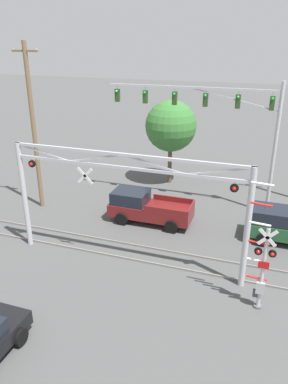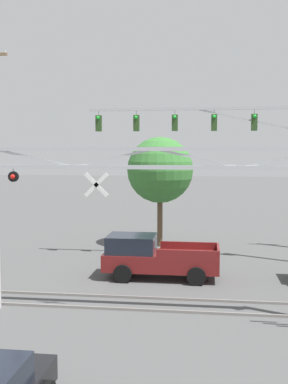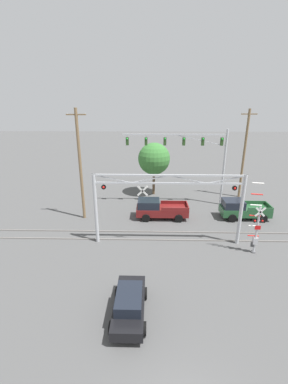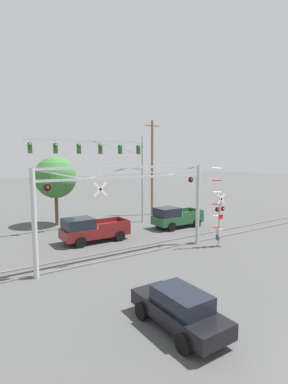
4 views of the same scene
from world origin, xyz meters
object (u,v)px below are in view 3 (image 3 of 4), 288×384
object	(u,v)px
crossing_signal_mast	(256,230)
utility_pole_right	(244,154)
traffic_signal_span	(196,152)
background_tree_beyond_span	(154,159)
pickup_truck_lead	(159,209)
pickup_truck_following	(242,209)
sedan_waiting	(129,303)
crossing_gantry	(168,199)
utility_pole_left	(80,165)

from	to	relation	value
crossing_signal_mast	utility_pole_right	bearing A→B (deg)	76.77
traffic_signal_span	background_tree_beyond_span	distance (m)	5.82
traffic_signal_span	pickup_truck_lead	bearing A→B (deg)	-136.50
pickup_truck_lead	background_tree_beyond_span	xyz separation A→B (m)	(-0.45, 7.19, 3.62)
pickup_truck_following	traffic_signal_span	bearing A→B (deg)	139.73
pickup_truck_following	sedan_waiting	bearing A→B (deg)	-128.84
sedan_waiting	pickup_truck_lead	bearing A→B (deg)	81.12
crossing_signal_mast	sedan_waiting	distance (m)	11.36
traffic_signal_span	utility_pole_right	world-z (taller)	utility_pole_right
pickup_truck_lead	sedan_waiting	xyz separation A→B (m)	(-1.99, -12.77, -0.18)
utility_pole_right	background_tree_beyond_span	bearing A→B (deg)	176.28
crossing_signal_mast	pickup_truck_following	bearing A→B (deg)	79.41
pickup_truck_lead	utility_pole_right	world-z (taller)	utility_pole_right
crossing_gantry	pickup_truck_lead	size ratio (longest dim) A/B	2.31
sedan_waiting	utility_pole_right	distance (m)	23.28
traffic_signal_span	sedan_waiting	distance (m)	18.49
pickup_truck_following	sedan_waiting	size ratio (longest dim) A/B	1.12
traffic_signal_span	sedan_waiting	bearing A→B (deg)	-110.02
pickup_truck_following	utility_pole_left	distance (m)	16.67
crossing_gantry	utility_pole_left	bearing A→B (deg)	150.02
pickup_truck_lead	background_tree_beyond_span	bearing A→B (deg)	93.57
pickup_truck_lead	sedan_waiting	bearing A→B (deg)	-98.88
traffic_signal_span	crossing_signal_mast	bearing A→B (deg)	-72.65
crossing_signal_mast	crossing_gantry	bearing A→B (deg)	168.22
crossing_gantry	crossing_signal_mast	bearing A→B (deg)	-11.78
crossing_signal_mast	traffic_signal_span	size ratio (longest dim) A/B	0.51
pickup_truck_following	sedan_waiting	world-z (taller)	pickup_truck_following
traffic_signal_span	utility_pole_right	xyz separation A→B (m)	(6.15, 2.64, -0.72)
crossing_gantry	pickup_truck_following	distance (m)	9.81
utility_pole_left	crossing_signal_mast	bearing A→B (deg)	-22.34
crossing_gantry	pickup_truck_lead	bearing A→B (deg)	96.37
crossing_signal_mast	utility_pole_right	xyz separation A→B (m)	(3.00, 12.75, 3.40)
traffic_signal_span	pickup_truck_lead	distance (m)	7.62
crossing_signal_mast	traffic_signal_span	distance (m)	11.36
crossing_gantry	sedan_waiting	xyz separation A→B (m)	(-2.54, -7.92, -3.16)
utility_pole_right	crossing_gantry	bearing A→B (deg)	-130.45
crossing_signal_mast	pickup_truck_lead	xyz separation A→B (m)	(-7.22, 6.25, -1.04)
pickup_truck_lead	utility_pole_right	distance (m)	12.90
pickup_truck_lead	background_tree_beyond_span	world-z (taller)	background_tree_beyond_span
traffic_signal_span	pickup_truck_following	xyz separation A→B (m)	(4.36, -3.69, -5.16)
traffic_signal_span	utility_pole_left	distance (m)	12.36
crossing_gantry	utility_pole_right	size ratio (longest dim) A/B	1.14
pickup_truck_following	utility_pole_left	size ratio (longest dim) A/B	0.45
crossing_gantry	background_tree_beyond_span	bearing A→B (deg)	94.70
pickup_truck_following	utility_pole_right	bearing A→B (deg)	74.14
utility_pole_left	pickup_truck_following	bearing A→B (deg)	1.14
pickup_truck_lead	utility_pole_right	xyz separation A→B (m)	(10.22, 6.50, 4.44)
crossing_signal_mast	utility_pole_left	world-z (taller)	utility_pole_left
crossing_gantry	crossing_signal_mast	distance (m)	7.10
pickup_truck_following	utility_pole_right	size ratio (longest dim) A/B	0.46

